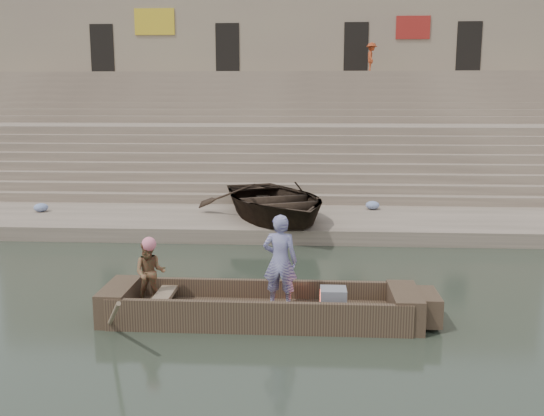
# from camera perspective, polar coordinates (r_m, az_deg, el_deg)

# --- Properties ---
(ground) EXTENTS (120.00, 120.00, 0.00)m
(ground) POSITION_cam_1_polar(r_m,az_deg,el_deg) (10.80, -10.39, -11.05)
(ground) COLOR #262E22
(ground) RESTS_ON ground
(lower_landing) EXTENTS (32.00, 4.00, 0.40)m
(lower_landing) POSITION_cam_1_polar(r_m,az_deg,el_deg) (18.31, -4.46, -1.33)
(lower_landing) COLOR gray
(lower_landing) RESTS_ON ground
(mid_landing) EXTENTS (32.00, 3.00, 2.80)m
(mid_landing) POSITION_cam_1_polar(r_m,az_deg,el_deg) (25.50, -2.17, 4.75)
(mid_landing) COLOR gray
(mid_landing) RESTS_ON ground
(upper_landing) EXTENTS (32.00, 3.00, 5.20)m
(upper_landing) POSITION_cam_1_polar(r_m,az_deg,el_deg) (32.37, -0.96, 8.10)
(upper_landing) COLOR gray
(upper_landing) RESTS_ON ground
(ghat_steps) EXTENTS (32.00, 11.00, 5.20)m
(ghat_steps) POSITION_cam_1_polar(r_m,az_deg,el_deg) (27.14, -1.83, 5.95)
(ghat_steps) COLOR gray
(ghat_steps) RESTS_ON ground
(building_wall) EXTENTS (32.00, 5.07, 11.20)m
(building_wall) POSITION_cam_1_polar(r_m,az_deg,el_deg) (36.37, -0.47, 13.09)
(building_wall) COLOR gray
(building_wall) RESTS_ON ground
(main_rowboat) EXTENTS (5.00, 1.30, 0.22)m
(main_rowboat) POSITION_cam_1_polar(r_m,az_deg,el_deg) (10.90, -1.14, -10.05)
(main_rowboat) COLOR brown
(main_rowboat) RESTS_ON ground
(rowboat_trim) EXTENTS (6.04, 2.63, 1.85)m
(rowboat_trim) POSITION_cam_1_polar(r_m,az_deg,el_deg) (10.82, -0.05, -9.11)
(rowboat_trim) COLOR brown
(rowboat_trim) RESTS_ON ground
(standing_man) EXTENTS (0.66, 0.48, 1.69)m
(standing_man) POSITION_cam_1_polar(r_m,az_deg,el_deg) (10.71, 0.77, -5.05)
(standing_man) COLOR navy
(standing_man) RESTS_ON main_rowboat
(rowing_man) EXTENTS (0.62, 0.51, 1.18)m
(rowing_man) POSITION_cam_1_polar(r_m,az_deg,el_deg) (11.13, -11.48, -6.03)
(rowing_man) COLOR #226832
(rowing_man) RESTS_ON main_rowboat
(television) EXTENTS (0.46, 0.42, 0.40)m
(television) POSITION_cam_1_polar(r_m,az_deg,el_deg) (10.78, 5.76, -8.60)
(television) COLOR slate
(television) RESTS_ON main_rowboat
(beached_rowboat) EXTENTS (5.54, 6.35, 1.10)m
(beached_rowboat) POSITION_cam_1_polar(r_m,az_deg,el_deg) (17.61, 0.20, 0.71)
(beached_rowboat) COLOR #2D2116
(beached_rowboat) RESTS_ON lower_landing
(pedestrian) EXTENTS (0.64, 1.03, 1.52)m
(pedestrian) POSITION_cam_1_polar(r_m,az_deg,el_deg) (32.61, 9.41, 13.89)
(pedestrian) COLOR #A13B1B
(pedestrian) RESTS_ON upper_landing
(cloth_bundles) EXTENTS (19.31, 2.63, 0.26)m
(cloth_bundles) POSITION_cam_1_polar(r_m,az_deg,el_deg) (18.53, -10.20, -0.28)
(cloth_bundles) COLOR #3F5999
(cloth_bundles) RESTS_ON lower_landing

